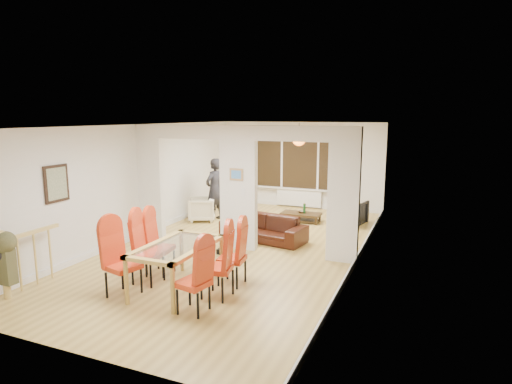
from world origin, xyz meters
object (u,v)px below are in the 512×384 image
Objects in this scene: dining_chair_la at (123,261)px; dining_chair_rc at (232,254)px; armchair at (202,209)px; coffee_table at (301,217)px; dining_chair_lb at (147,251)px; dining_chair_ra at (193,278)px; person at (215,189)px; dining_chair_rb at (217,263)px; bowl at (302,212)px; bottle at (304,208)px; dining_table at (178,267)px; sofa at (263,228)px; dining_chair_lc at (160,245)px; television at (357,214)px.

dining_chair_la is 1.73m from dining_chair_rc.
coffee_table is at bearing 85.75° from armchair.
dining_chair_lb is 1.08× the size of dining_chair_ra.
dining_chair_ra is 5.53m from person.
dining_chair_la is 1.65× the size of armchair.
dining_chair_rc reaches higher than dining_chair_ra.
dining_chair_ra is 1.51× the size of armchair.
dining_chair_rb is 1.06× the size of dining_chair_rc.
dining_chair_lb is 5.22m from bowl.
bottle is 0.14m from bowl.
dining_table is 0.83× the size of sofa.
sofa is (0.93, 2.65, -0.25)m from dining_chair_lc.
bottle is at bearing 78.48° from dining_chair_rb.
coffee_table is (1.17, 5.06, -0.44)m from dining_chair_lb.
dining_chair_rb reaches higher than sofa.
television is (1.26, 5.36, -0.27)m from dining_chair_rb.
dining_chair_lc reaches higher than armchair.
sofa is (0.87, 3.09, -0.28)m from dining_chair_lb.
person is at bearing 90.15° from dining_chair_lb.
coffee_table is 3.82× the size of bottle.
dining_chair_lb is 0.58× the size of sofa.
dining_chair_rb is 1.12× the size of television.
dining_chair_lb is 5.78× the size of bowl.
person is (-1.00, 4.93, 0.27)m from dining_chair_la.
dining_chair_rb is 3.21m from sofa.
dining_chair_ra is 0.62× the size of person.
dining_chair_la is 5.04m from person.
bowl is at bearing 120.91° from person.
dining_chair_rb reaches higher than television.
person is 6.18× the size of bottle.
bottle is at bearing 91.02° from dining_chair_la.
armchair is 4.10m from television.
dining_chair_lb reaches higher than dining_chair_rb.
dining_chair_la is 5.82× the size of bowl.
dining_chair_lb is 1.07× the size of dining_chair_rc.
armchair is (-1.26, 3.70, -0.22)m from dining_chair_lc.
bowl is at bearing 102.32° from dining_chair_ra.
sofa is at bearing -99.17° from bowl.
sofa is (-0.47, 2.60, -0.24)m from dining_chair_rc.
person is at bearing 105.95° from dining_chair_rb.
dining_chair_rb is at bearing 34.36° from dining_chair_la.
dining_chair_rc is at bearing 6.83° from dining_chair_lb.
dining_table reaches higher than coffee_table.
dining_chair_ra is at bearing -109.62° from dining_chair_rb.
bottle is at bearing 65.71° from dining_chair_lc.
armchair reaches higher than bowl.
dining_chair_lb is 0.45m from dining_chair_lc.
dining_chair_ra is at bearing -89.97° from bottle.
dining_chair_rb is at bearing -95.09° from dining_chair_rc.
dining_chair_lc reaches higher than bowl.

